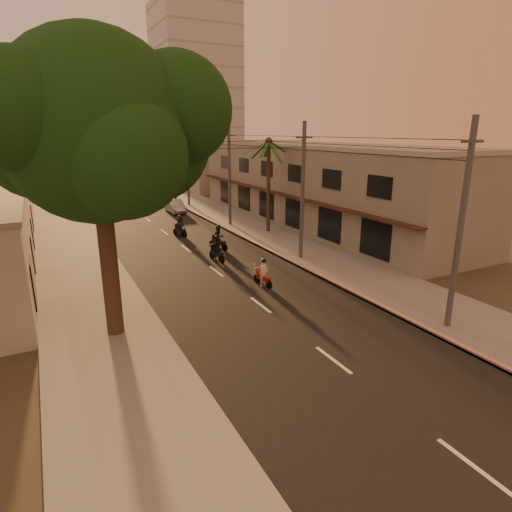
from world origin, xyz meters
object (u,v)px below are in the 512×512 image
object	(u,v)px
broadleaf_tree	(106,129)
scooter_mid_a	(219,238)
parked_car	(175,206)
scooter_mid_b	(217,250)
palm_tree	(269,147)
scooter_far_b	(176,202)
scooter_red	(263,274)
scooter_far_c	(134,193)
scooter_far_a	(180,227)

from	to	relation	value
broadleaf_tree	scooter_mid_a	bearing A→B (deg)	50.26
parked_car	scooter_mid_b	bearing A→B (deg)	-98.52
palm_tree	scooter_far_b	size ratio (longest dim) A/B	4.74
broadleaf_tree	scooter_far_b	size ratio (longest dim) A/B	7.00
scooter_red	scooter_far_c	distance (m)	35.65
scooter_far_a	parked_car	size ratio (longest dim) A/B	0.44
scooter_mid_a	scooter_far_b	world-z (taller)	scooter_mid_a
scooter_mid_b	scooter_far_a	world-z (taller)	scooter_mid_b
scooter_red	scooter_far_a	size ratio (longest dim) A/B	0.92
palm_tree	scooter_far_a	distance (m)	9.78
parked_car	scooter_far_c	size ratio (longest dim) A/B	2.35
scooter_mid_a	scooter_far_c	xyz separation A→B (m)	(-0.47, 27.45, -0.10)
palm_tree	broadleaf_tree	bearing A→B (deg)	-136.52
scooter_far_b	parked_car	xyz separation A→B (m)	(-0.67, -2.02, -0.12)
scooter_mid_b	scooter_far_a	bearing A→B (deg)	81.39
scooter_red	scooter_mid_a	size ratio (longest dim) A/B	0.87
palm_tree	scooter_mid_a	world-z (taller)	palm_tree
broadleaf_tree	scooter_far_b	world-z (taller)	broadleaf_tree
parked_car	broadleaf_tree	bearing A→B (deg)	-111.40
scooter_mid_a	scooter_far_c	world-z (taller)	scooter_mid_a
scooter_mid_a	scooter_far_c	bearing A→B (deg)	71.84
scooter_far_a	parked_car	distance (m)	11.04
scooter_mid_b	scooter_far_a	xyz separation A→B (m)	(-0.09, 7.90, 0.00)
scooter_far_b	scooter_red	bearing A→B (deg)	-75.40
scooter_red	palm_tree	bearing A→B (deg)	52.32
scooter_red	scooter_mid_b	world-z (taller)	scooter_mid_b
scooter_mid_a	scooter_far_a	distance (m)	5.43
broadleaf_tree	scooter_far_a	size ratio (longest dim) A/B	6.70
palm_tree	scooter_red	world-z (taller)	palm_tree
scooter_mid_b	scooter_far_a	size ratio (longest dim) A/B	1.02
scooter_far_b	parked_car	size ratio (longest dim) A/B	0.42
scooter_far_b	broadleaf_tree	bearing A→B (deg)	-90.13
scooter_red	scooter_far_c	size ratio (longest dim) A/B	0.95
scooter_mid_b	scooter_far_a	distance (m)	7.91
scooter_red	parked_car	xyz separation A→B (m)	(2.13, 24.17, -0.04)
broadleaf_tree	scooter_far_c	xyz separation A→B (m)	(8.20, 37.87, -7.70)
palm_tree	scooter_red	xyz separation A→B (m)	(-6.60, -11.63, -6.43)
scooter_mid_a	parked_car	size ratio (longest dim) A/B	0.46
scooter_mid_b	parked_car	bearing A→B (deg)	72.63
scooter_red	scooter_far_c	bearing A→B (deg)	81.59
scooter_far_b	parked_car	bearing A→B (deg)	-87.77
scooter_far_c	scooter_mid_a	bearing A→B (deg)	-87.50
broadleaf_tree	palm_tree	size ratio (longest dim) A/B	1.48
scooter_red	parked_car	distance (m)	24.26
scooter_mid_b	scooter_far_c	world-z (taller)	scooter_mid_b
scooter_far_c	scooter_far_b	bearing A→B (deg)	-73.02
broadleaf_tree	parked_car	bearing A→B (deg)	68.99
parked_car	scooter_red	bearing A→B (deg)	-95.41
scooter_mid_a	scooter_mid_b	bearing A→B (deg)	-133.47
scooter_far_c	scooter_red	bearing A→B (deg)	-88.77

